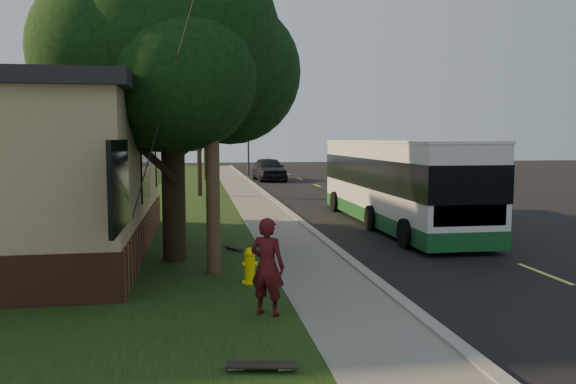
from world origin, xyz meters
The scene contains 17 objects.
ground centered at (0.00, 0.00, 0.00)m, with size 120.00×120.00×0.00m, color black.
road centered at (4.00, 10.00, 0.01)m, with size 8.00×80.00×0.01m, color black.
curb centered at (0.00, 10.00, 0.06)m, with size 0.25×80.00×0.12m, color gray.
sidewalk centered at (-1.00, 10.00, 0.04)m, with size 2.00×80.00×0.08m, color slate.
grass_verge centered at (-4.50, 10.00, 0.04)m, with size 5.00×80.00×0.07m, color black.
fire_hydrant centered at (-2.60, 0.00, 0.43)m, with size 0.32×0.32×0.74m.
utility_pole centered at (-3.31, 0.99, 4.63)m, with size 2.86×3.21×9.07m.
leafy_tree centered at (-4.17, 2.65, 5.17)m, with size 6.30×6.00×7.80m.
bare_tree_near centered at (-3.50, 18.00, 2.15)m, with size 1.38×1.21×4.31m.
bare_tree_far centered at (-3.00, 30.00, 2.00)m, with size 1.38×1.21×4.03m.
traffic_signal centered at (0.50, 34.00, 3.16)m, with size 0.18×0.22×5.50m.
transit_bus centered at (3.15, 7.26, 1.58)m, with size 2.52×10.91×2.96m.
skateboarder centered at (-2.50, -2.09, 0.89)m, with size 0.60×0.39×1.65m, color #490E13.
skateboard_main centered at (-2.68, 3.49, 0.12)m, with size 0.55×0.71×0.07m.
skateboard_spare centered at (-2.86, -4.35, 0.13)m, with size 0.93×0.38×0.08m.
dumpster centered at (-7.80, 8.95, 0.66)m, with size 1.63×1.42×1.23m.
distant_car centered at (1.50, 28.81, 0.84)m, with size 1.98×4.92×1.68m, color black.
Camera 1 is at (-3.64, -11.22, 3.02)m, focal length 35.00 mm.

